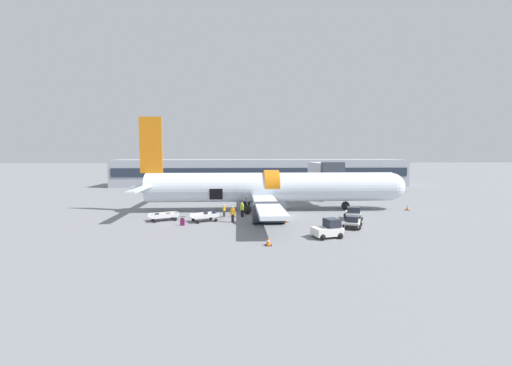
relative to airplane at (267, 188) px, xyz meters
name	(u,v)px	position (x,y,z in m)	size (l,w,h in m)	color
ground_plane	(283,216)	(1.66, -4.12, -3.11)	(500.00, 500.00, 0.00)	slate
terminal_strip	(261,172)	(1.66, 37.58, 0.07)	(70.03, 10.90, 6.35)	#9EA3AD
jet_bridge_stub	(324,171)	(9.76, 7.32, 1.94)	(3.16, 12.74, 6.55)	#4C4C51
airplane	(267,188)	(0.00, 0.00, 0.00)	(37.83, 34.38, 12.67)	silver
baggage_tug_lead	(329,230)	(4.33, -15.57, -2.36)	(3.10, 2.54, 1.75)	silver
baggage_tug_mid	(353,223)	(7.92, -11.75, -2.51)	(2.54, 3.20, 1.36)	silver
baggage_tug_rear	(353,214)	(9.57, -7.11, -2.44)	(2.53, 3.07, 1.55)	white
baggage_cart_loading	(206,217)	(-7.77, -7.26, -2.58)	(3.96, 2.79, 1.19)	silver
baggage_cart_queued	(164,217)	(-12.69, -6.55, -2.64)	(4.18, 2.78, 0.95)	silver
ground_crew_loader_a	(224,210)	(-5.77, -4.53, -2.30)	(0.41, 0.54, 1.54)	#2D2D33
ground_crew_loader_b	(242,209)	(-3.55, -4.79, -2.14)	(0.55, 0.63, 1.84)	black
ground_crew_driver	(233,214)	(-4.67, -7.99, -2.13)	(0.60, 0.58, 1.85)	black
suitcase_on_tarmac_upright	(182,222)	(-10.11, -9.48, -2.74)	(0.48, 0.21, 0.84)	#721951
safety_cone_nose	(407,208)	(19.33, -0.99, -2.76)	(0.55, 0.55, 0.73)	black
safety_cone_engine_left	(268,241)	(-1.53, -18.02, -2.77)	(0.60, 0.60, 0.72)	black
safety_cone_wingtip	(286,220)	(1.38, -8.27, -2.85)	(0.55, 0.55, 0.56)	black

